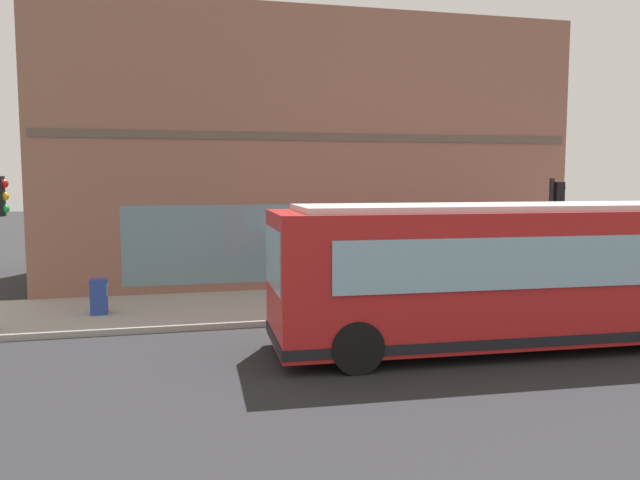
{
  "coord_description": "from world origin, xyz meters",
  "views": [
    {
      "loc": [
        -12.28,
        4.65,
        3.63
      ],
      "look_at": [
        1.56,
        1.31,
        2.21
      ],
      "focal_mm": 35.29,
      "sensor_mm": 36.0,
      "label": 1
    }
  ],
  "objects_px": {
    "traffic_light_near_corner": "(555,216)",
    "pedestrian_walking_along_curb": "(591,255)",
    "pedestrian_by_light_pole": "(332,273)",
    "city_bus_nearside": "(507,275)",
    "fire_hydrant": "(461,287)",
    "newspaper_vending_box": "(99,296)"
  },
  "relations": [
    {
      "from": "pedestrian_by_light_pole",
      "to": "pedestrian_walking_along_curb",
      "type": "xyz_separation_m",
      "value": [
        1.41,
        -9.01,
        0.04
      ]
    },
    {
      "from": "pedestrian_by_light_pole",
      "to": "pedestrian_walking_along_curb",
      "type": "distance_m",
      "value": 9.12
    },
    {
      "from": "traffic_light_near_corner",
      "to": "pedestrian_by_light_pole",
      "type": "relative_size",
      "value": 2.12
    },
    {
      "from": "fire_hydrant",
      "to": "pedestrian_walking_along_curb",
      "type": "distance_m",
      "value": 5.41
    },
    {
      "from": "newspaper_vending_box",
      "to": "fire_hydrant",
      "type": "bearing_deg",
      "value": -92.69
    },
    {
      "from": "city_bus_nearside",
      "to": "fire_hydrant",
      "type": "relative_size",
      "value": 13.69
    },
    {
      "from": "traffic_light_near_corner",
      "to": "fire_hydrant",
      "type": "height_order",
      "value": "traffic_light_near_corner"
    },
    {
      "from": "city_bus_nearside",
      "to": "pedestrian_walking_along_curb",
      "type": "bearing_deg",
      "value": -48.07
    },
    {
      "from": "traffic_light_near_corner",
      "to": "city_bus_nearside",
      "type": "bearing_deg",
      "value": 135.58
    },
    {
      "from": "pedestrian_walking_along_curb",
      "to": "fire_hydrant",
      "type": "bearing_deg",
      "value": 104.39
    },
    {
      "from": "traffic_light_near_corner",
      "to": "pedestrian_walking_along_curb",
      "type": "bearing_deg",
      "value": -53.57
    },
    {
      "from": "traffic_light_near_corner",
      "to": "pedestrian_by_light_pole",
      "type": "distance_m",
      "value": 6.49
    },
    {
      "from": "fire_hydrant",
      "to": "pedestrian_walking_along_curb",
      "type": "bearing_deg",
      "value": -75.61
    },
    {
      "from": "pedestrian_by_light_pole",
      "to": "fire_hydrant",
      "type": "bearing_deg",
      "value": -88.87
    },
    {
      "from": "traffic_light_near_corner",
      "to": "pedestrian_walking_along_curb",
      "type": "xyz_separation_m",
      "value": [
        2.01,
        -2.72,
        -1.44
      ]
    },
    {
      "from": "pedestrian_walking_along_curb",
      "to": "city_bus_nearside",
      "type": "bearing_deg",
      "value": 131.93
    },
    {
      "from": "city_bus_nearside",
      "to": "traffic_light_near_corner",
      "type": "relative_size",
      "value": 2.94
    },
    {
      "from": "traffic_light_near_corner",
      "to": "pedestrian_by_light_pole",
      "type": "height_order",
      "value": "traffic_light_near_corner"
    },
    {
      "from": "pedestrian_walking_along_curb",
      "to": "newspaper_vending_box",
      "type": "bearing_deg",
      "value": 93.34
    },
    {
      "from": "traffic_light_near_corner",
      "to": "pedestrian_by_light_pole",
      "type": "xyz_separation_m",
      "value": [
        0.6,
        6.29,
        -1.48
      ]
    },
    {
      "from": "fire_hydrant",
      "to": "newspaper_vending_box",
      "type": "height_order",
      "value": "newspaper_vending_box"
    },
    {
      "from": "pedestrian_by_light_pole",
      "to": "city_bus_nearside",
      "type": "bearing_deg",
      "value": -147.38
    }
  ]
}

